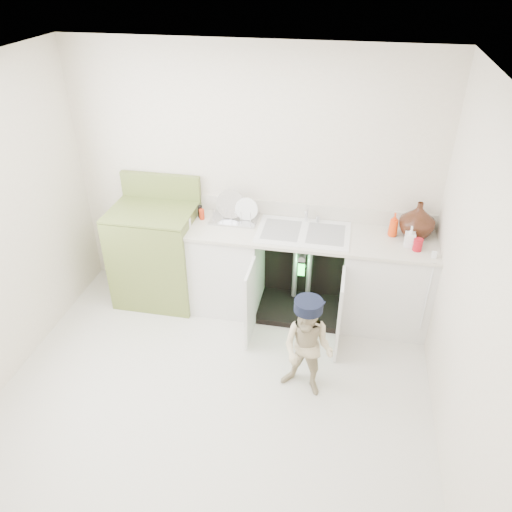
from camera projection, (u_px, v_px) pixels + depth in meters
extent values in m
plane|color=beige|center=(216.00, 390.00, 4.15)|extent=(3.50, 3.50, 0.00)
cube|color=silver|center=(251.00, 180.00, 4.74)|extent=(3.50, 2.50, 0.02)
cube|color=silver|center=(117.00, 442.00, 2.24)|extent=(3.50, 2.50, 0.02)
cube|color=silver|center=(471.00, 292.00, 3.20)|extent=(2.50, 3.00, 0.02)
plane|color=white|center=(197.00, 79.00, 2.83)|extent=(3.50, 3.50, 0.00)
cube|color=silver|center=(221.00, 266.00, 4.96)|extent=(0.80, 0.60, 0.86)
cube|color=silver|center=(385.00, 284.00, 4.70)|extent=(0.80, 0.60, 0.86)
cube|color=black|center=(304.00, 260.00, 5.06)|extent=(0.80, 0.06, 0.86)
cube|color=black|center=(299.00, 308.00, 5.04)|extent=(0.80, 0.60, 0.06)
cylinder|color=gray|center=(295.00, 267.00, 4.92)|extent=(0.05, 0.05, 0.70)
cylinder|color=gray|center=(309.00, 268.00, 4.89)|extent=(0.05, 0.05, 0.70)
cylinder|color=gray|center=(303.00, 256.00, 4.77)|extent=(0.07, 0.18, 0.07)
cube|color=silver|center=(250.00, 303.00, 4.50)|extent=(0.03, 0.40, 0.76)
cube|color=silver|center=(339.00, 314.00, 4.37)|extent=(0.02, 0.40, 0.76)
cube|color=beige|center=(303.00, 234.00, 4.59)|extent=(2.44, 0.64, 0.03)
cube|color=beige|center=(307.00, 211.00, 4.78)|extent=(2.44, 0.02, 0.15)
cube|color=white|center=(303.00, 233.00, 4.58)|extent=(0.85, 0.55, 0.02)
cube|color=gray|center=(281.00, 230.00, 4.61)|extent=(0.34, 0.40, 0.01)
cube|color=gray|center=(326.00, 234.00, 4.55)|extent=(0.34, 0.40, 0.01)
cylinder|color=silver|center=(307.00, 213.00, 4.72)|extent=(0.03, 0.03, 0.17)
cylinder|color=silver|center=(306.00, 209.00, 4.63)|extent=(0.02, 0.14, 0.02)
cylinder|color=silver|center=(318.00, 219.00, 4.73)|extent=(0.04, 0.04, 0.06)
cylinder|color=white|center=(427.00, 297.00, 4.32)|extent=(0.01, 0.01, 0.70)
cube|color=white|center=(434.00, 255.00, 4.20)|extent=(0.04, 0.02, 0.06)
cube|color=silver|center=(234.00, 219.00, 4.79)|extent=(0.45, 0.30, 0.02)
cylinder|color=silver|center=(231.00, 210.00, 4.77)|extent=(0.28, 0.10, 0.27)
cylinder|color=white|center=(246.00, 214.00, 4.73)|extent=(0.22, 0.06, 0.22)
cylinder|color=silver|center=(213.00, 215.00, 4.69)|extent=(0.01, 0.01, 0.13)
cylinder|color=silver|center=(223.00, 216.00, 4.68)|extent=(0.01, 0.01, 0.13)
cylinder|color=silver|center=(232.00, 217.00, 4.67)|extent=(0.01, 0.01, 0.13)
cylinder|color=silver|center=(241.00, 218.00, 4.65)|extent=(0.01, 0.01, 0.13)
cylinder|color=silver|center=(250.00, 219.00, 4.64)|extent=(0.01, 0.01, 0.13)
imported|color=#452413|center=(418.00, 220.00, 4.45)|extent=(0.32, 0.32, 0.33)
imported|color=#EE3D0C|center=(394.00, 225.00, 4.48)|extent=(0.09, 0.09, 0.22)
imported|color=white|center=(410.00, 237.00, 4.33)|extent=(0.09, 0.09, 0.19)
cylinder|color=#A90E1A|center=(418.00, 245.00, 4.29)|extent=(0.08, 0.08, 0.11)
cylinder|color=red|center=(202.00, 214.00, 4.78)|extent=(0.05, 0.05, 0.10)
cylinder|color=#BBAE89|center=(183.00, 217.00, 4.75)|extent=(0.06, 0.06, 0.08)
cylinder|color=black|center=(200.00, 211.00, 4.82)|extent=(0.04, 0.04, 0.12)
cube|color=white|center=(187.00, 223.00, 4.65)|extent=(0.05, 0.05, 0.09)
cube|color=olive|center=(157.00, 256.00, 5.02)|extent=(0.81, 0.65, 0.98)
cube|color=olive|center=(151.00, 211.00, 4.75)|extent=(0.81, 0.65, 0.02)
cube|color=olive|center=(161.00, 186.00, 4.92)|extent=(0.81, 0.06, 0.25)
cylinder|color=black|center=(125.00, 217.00, 4.65)|extent=(0.18, 0.18, 0.02)
cylinder|color=silver|center=(125.00, 216.00, 4.65)|extent=(0.21, 0.21, 0.01)
cylinder|color=black|center=(138.00, 203.00, 4.92)|extent=(0.18, 0.18, 0.02)
cylinder|color=silver|center=(138.00, 201.00, 4.91)|extent=(0.21, 0.21, 0.01)
cylinder|color=black|center=(166.00, 221.00, 4.59)|extent=(0.18, 0.18, 0.02)
cylinder|color=silver|center=(166.00, 220.00, 4.58)|extent=(0.21, 0.21, 0.01)
cylinder|color=black|center=(177.00, 206.00, 4.85)|extent=(0.18, 0.18, 0.02)
cylinder|color=silver|center=(177.00, 205.00, 4.85)|extent=(0.21, 0.21, 0.01)
imported|color=beige|center=(308.00, 349.00, 3.93)|extent=(0.51, 0.44, 0.88)
cylinder|color=black|center=(311.00, 308.00, 3.71)|extent=(0.27, 0.27, 0.09)
cube|color=black|center=(315.00, 304.00, 3.80)|extent=(0.19, 0.13, 0.01)
cube|color=black|center=(301.00, 269.00, 4.39)|extent=(0.07, 0.01, 0.14)
cube|color=#26F23F|center=(301.00, 270.00, 4.38)|extent=(0.06, 0.00, 0.12)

